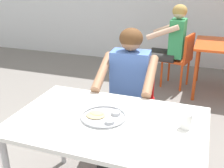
# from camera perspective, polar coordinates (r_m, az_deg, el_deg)

# --- Properties ---
(table_foreground) EXTENTS (1.26, 0.81, 0.74)m
(table_foreground) POSITION_cam_1_polar(r_m,az_deg,el_deg) (1.83, -0.85, -9.47)
(table_foreground) COLOR white
(table_foreground) RESTS_ON ground
(thali_tray) EXTENTS (0.30, 0.30, 0.03)m
(thali_tray) POSITION_cam_1_polar(r_m,az_deg,el_deg) (1.81, -1.82, -6.76)
(thali_tray) COLOR #B7BABF
(thali_tray) RESTS_ON table_foreground
(drinking_cup) EXTENTS (0.07, 0.07, 0.10)m
(drinking_cup) POSITION_cam_1_polar(r_m,az_deg,el_deg) (1.74, 15.21, -7.33)
(drinking_cup) COLOR white
(drinking_cup) RESTS_ON table_foreground
(chair_foreground) EXTENTS (0.44, 0.42, 0.90)m
(chair_foreground) POSITION_cam_1_polar(r_m,az_deg,el_deg) (2.69, 4.33, -2.18)
(chair_foreground) COLOR red
(chair_foreground) RESTS_ON ground
(diner_foreground) EXTENTS (0.52, 0.57, 1.20)m
(diner_foreground) POSITION_cam_1_polar(r_m,az_deg,el_deg) (2.41, 3.33, 0.04)
(diner_foreground) COLOR #272727
(diner_foreground) RESTS_ON ground
(chair_red_left) EXTENTS (0.47, 0.46, 0.82)m
(chair_red_left) POSITION_cam_1_polar(r_m,az_deg,el_deg) (4.20, 14.25, 5.57)
(chair_red_left) COLOR #D54819
(chair_red_left) RESTS_ON ground
(patron_background) EXTENTS (0.56, 0.50, 1.24)m
(patron_background) POSITION_cam_1_polar(r_m,az_deg,el_deg) (4.12, 12.26, 9.09)
(patron_background) COLOR #2D2D2D
(patron_background) RESTS_ON ground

